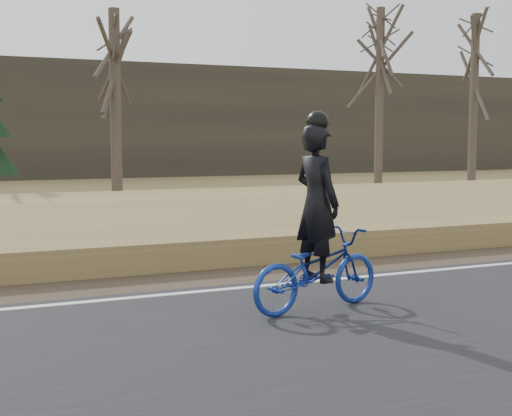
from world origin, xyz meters
name	(u,v)px	position (x,y,z in m)	size (l,w,h in m)	color
shoulder	(481,256)	(0.00, 1.20, 0.02)	(120.00, 1.60, 0.04)	#473A2B
embankment	(384,225)	(0.00, 4.20, 0.22)	(120.00, 5.00, 0.44)	olive
ballast	(302,209)	(0.00, 8.00, 0.23)	(120.00, 3.00, 0.45)	slate
railroad	(302,197)	(0.00, 8.00, 0.53)	(120.00, 2.40, 0.29)	black
treeline_backdrop	(115,121)	(0.00, 30.00, 3.00)	(120.00, 4.00, 6.00)	#383328
cyclist	(317,247)	(-4.59, -1.26, 0.81)	(1.89, 0.97, 2.31)	navy
bare_tree_near_left	(116,106)	(-3.38, 14.56, 3.09)	(0.36, 0.36, 6.19)	#4E4439
bare_tree_center	(379,99)	(7.98, 16.55, 3.68)	(0.36, 0.36, 7.36)	#4E4439
bare_tree_right	(474,101)	(11.87, 15.38, 3.60)	(0.36, 0.36, 7.19)	#4E4439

